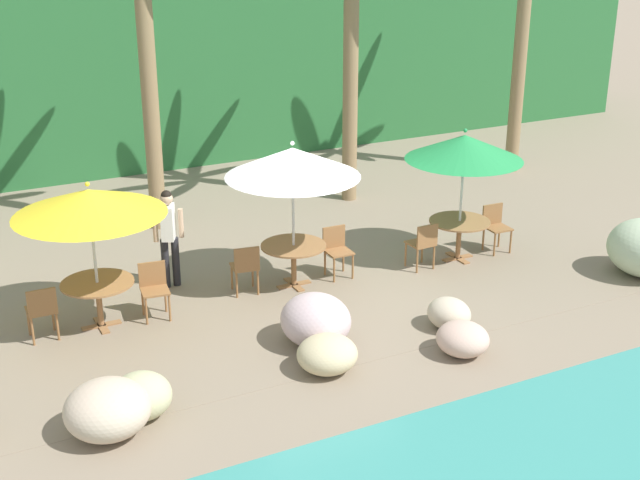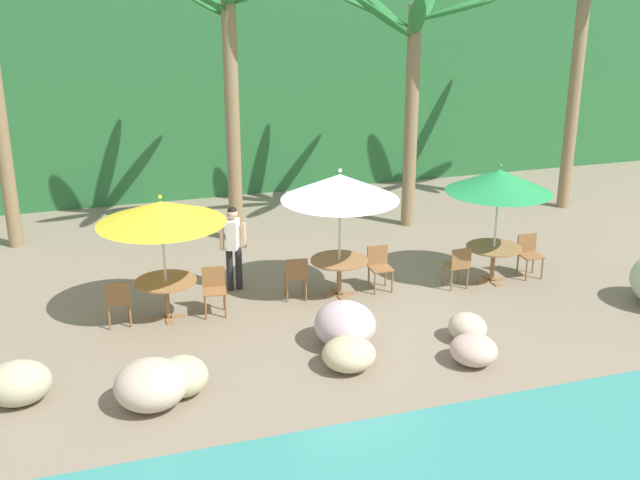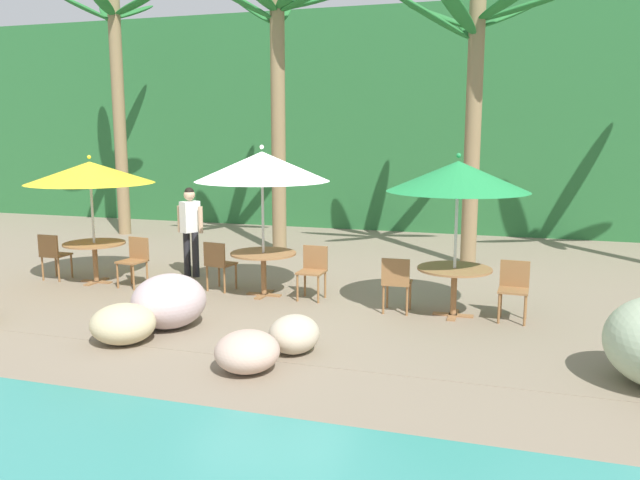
{
  "view_description": "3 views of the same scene",
  "coord_description": "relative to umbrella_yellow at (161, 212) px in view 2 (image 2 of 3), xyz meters",
  "views": [
    {
      "loc": [
        -5.97,
        -11.92,
        6.04
      ],
      "look_at": [
        0.02,
        -0.11,
        0.91
      ],
      "focal_mm": 48.72,
      "sensor_mm": 36.0,
      "label": 1
    },
    {
      "loc": [
        -4.91,
        -12.81,
        5.97
      ],
      "look_at": [
        -0.64,
        0.37,
        1.14
      ],
      "focal_mm": 43.72,
      "sensor_mm": 36.0,
      "label": 2
    },
    {
      "loc": [
        3.76,
        -9.5,
        2.76
      ],
      "look_at": [
        0.74,
        0.15,
        1.02
      ],
      "focal_mm": 36.12,
      "sensor_mm": 36.0,
      "label": 3
    }
  ],
  "objects": [
    {
      "name": "ground_plane",
      "position": [
        3.57,
        -0.22,
        -2.01
      ],
      "size": [
        120.0,
        120.0,
        0.0
      ],
      "primitive_type": "plane",
      "color": "gray"
    },
    {
      "name": "terrace_deck",
      "position": [
        3.57,
        -0.22,
        -2.0
      ],
      "size": [
        18.0,
        5.2,
        0.01
      ],
      "color": "gray",
      "rests_on": "ground"
    },
    {
      "name": "foliage_backdrop",
      "position": [
        3.57,
        8.78,
        0.99
      ],
      "size": [
        28.0,
        2.4,
        6.0
      ],
      "color": "#286633",
      "rests_on": "ground"
    },
    {
      "name": "rock_seawall",
      "position": [
        4.89,
        -2.8,
        -1.63
      ],
      "size": [
        14.25,
        2.9,
        1.0
      ],
      "color": "#AAAAA9",
      "rests_on": "ground"
    },
    {
      "name": "umbrella_yellow",
      "position": [
        0.0,
        0.0,
        0.0
      ],
      "size": [
        2.25,
        2.25,
        2.32
      ],
      "color": "silver",
      "rests_on": "ground"
    },
    {
      "name": "dining_table_yellow",
      "position": [
        -0.0,
        0.0,
        -1.39
      ],
      "size": [
        1.1,
        1.1,
        0.74
      ],
      "color": "olive",
      "rests_on": "ground"
    },
    {
      "name": "chair_yellow_seaward",
      "position": [
        0.85,
        -0.02,
        -1.49
      ],
      "size": [
        0.47,
        0.48,
        0.87
      ],
      "color": "olive",
      "rests_on": "ground"
    },
    {
      "name": "chair_yellow_inland",
      "position": [
        -0.85,
        -0.09,
        -1.49
      ],
      "size": [
        0.42,
        0.43,
        0.87
      ],
      "color": "olive",
      "rests_on": "ground"
    },
    {
      "name": "umbrella_white",
      "position": [
        3.29,
        0.05,
        0.16
      ],
      "size": [
        2.21,
        2.21,
        2.52
      ],
      "color": "silver",
      "rests_on": "ground"
    },
    {
      "name": "dining_table_white",
      "position": [
        3.29,
        0.05,
        -1.39
      ],
      "size": [
        1.1,
        1.1,
        0.74
      ],
      "color": "olive",
      "rests_on": "ground"
    },
    {
      "name": "chair_white_seaward",
      "position": [
        4.14,
        0.12,
        -1.49
      ],
      "size": [
        0.43,
        0.44,
        0.87
      ],
      "color": "olive",
      "rests_on": "ground"
    },
    {
      "name": "chair_white_inland",
      "position": [
        2.43,
        0.08,
        -1.49
      ],
      "size": [
        0.48,
        0.48,
        0.87
      ],
      "color": "olive",
      "rests_on": "ground"
    },
    {
      "name": "umbrella_green",
      "position": [
        6.46,
        -0.23,
        0.09
      ],
      "size": [
        2.07,
        2.07,
        2.43
      ],
      "color": "silver",
      "rests_on": "ground"
    },
    {
      "name": "dining_table_green",
      "position": [
        6.46,
        -0.23,
        -1.39
      ],
      "size": [
        1.1,
        1.1,
        0.74
      ],
      "color": "olive",
      "rests_on": "ground"
    },
    {
      "name": "chair_green_seaward",
      "position": [
        7.31,
        -0.17,
        -1.49
      ],
      "size": [
        0.44,
        0.44,
        0.87
      ],
      "color": "olive",
      "rests_on": "ground"
    },
    {
      "name": "chair_green_inland",
      "position": [
        5.61,
        -0.35,
        -1.49
      ],
      "size": [
        0.44,
        0.44,
        0.87
      ],
      "color": "olive",
      "rests_on": "ground"
    },
    {
      "name": "palm_tree_second",
      "position": [
        2.11,
        3.86,
        2.05
      ],
      "size": [
        3.09,
        3.17,
        5.89
      ],
      "color": "olive",
      "rests_on": "ground"
    },
    {
      "name": "palm_tree_third",
      "position": [
        6.34,
        3.74,
        1.87
      ],
      "size": [
        3.68,
        3.53,
        5.51
      ],
      "color": "olive",
      "rests_on": "ground"
    },
    {
      "name": "palm_tree_fourth",
      "position": [
        10.9,
        3.84,
        2.07
      ],
      "size": [
        3.42,
        3.49,
        6.2
      ],
      "color": "olive",
      "rests_on": "ground"
    },
    {
      "name": "waiter_in_white",
      "position": [
        1.43,
        0.96,
        -1.02
      ],
      "size": [
        0.52,
        0.39,
        1.7
      ],
      "color": "#232328",
      "rests_on": "ground"
    }
  ]
}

